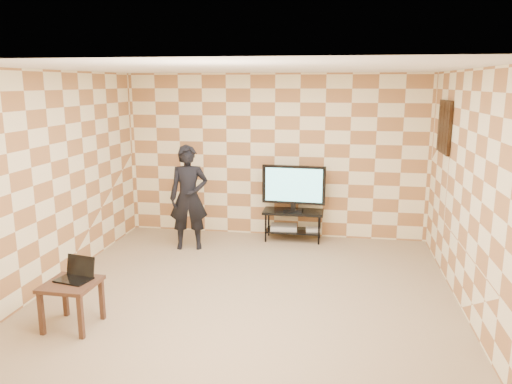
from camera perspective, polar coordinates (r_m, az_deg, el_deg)
floor at (r=6.29m, az=-0.91°, el=-11.47°), size 5.00×5.00×0.00m
wall_back at (r=8.31m, az=2.15°, el=4.11°), size 5.00×0.02×2.70m
wall_front at (r=3.53m, az=-8.32°, el=-7.46°), size 5.00×0.02×2.70m
wall_left at (r=6.78m, az=-22.25°, el=1.32°), size 0.02×5.00×2.70m
wall_right at (r=5.96m, az=23.41°, el=-0.17°), size 0.02×5.00×2.70m
ceiling at (r=5.75m, az=-1.01°, el=13.96°), size 5.00×5.00×0.02m
wall_art at (r=7.37m, az=20.75°, el=6.98°), size 0.04×0.72×0.72m
tv_stand at (r=8.21m, az=4.27°, el=-3.05°), size 0.98×0.44×0.50m
tv at (r=8.07m, az=4.33°, el=0.70°), size 1.03×0.21×0.75m
dvd_player at (r=8.27m, az=3.21°, el=-4.03°), size 0.45×0.33×0.07m
game_console at (r=8.21m, az=6.54°, el=-4.29°), size 0.24×0.19×0.05m
side_table at (r=5.67m, az=-20.36°, el=-10.49°), size 0.54×0.54×0.50m
laptop at (r=5.69m, az=-19.85°, el=-8.85°), size 0.39×0.34×0.23m
person at (r=7.76m, az=-7.69°, el=-0.63°), size 0.66×0.51×1.62m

